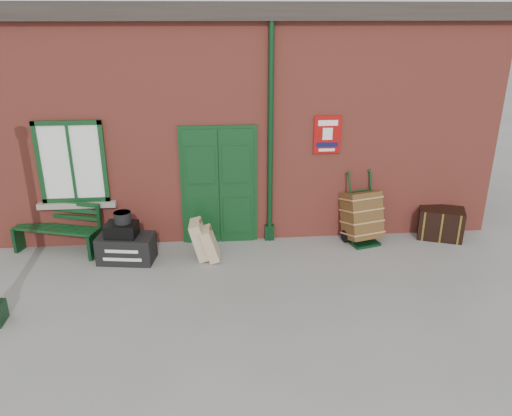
{
  "coord_description": "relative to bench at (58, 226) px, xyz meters",
  "views": [
    {
      "loc": [
        -0.39,
        -7.33,
        4.13
      ],
      "look_at": [
        0.31,
        0.6,
        1.0
      ],
      "focal_mm": 35.0,
      "sensor_mm": 36.0,
      "label": 1
    }
  ],
  "objects": [
    {
      "name": "dark_trunk",
      "position": [
        7.25,
        -0.07,
        -0.19
      ],
      "size": [
        0.97,
        0.8,
        0.6
      ],
      "primitive_type": "cube",
      "rotation": [
        0.0,
        0.0,
        -0.37
      ],
      "color": "black",
      "rests_on": "ground"
    },
    {
      "name": "houdini_trunk",
      "position": [
        1.28,
        -0.54,
        -0.24
      ],
      "size": [
        1.04,
        0.67,
        0.48
      ],
      "primitive_type": "cube",
      "rotation": [
        0.0,
        0.0,
        -0.15
      ],
      "color": "black",
      "rests_on": "ground"
    },
    {
      "name": "suitcase_front",
      "position": [
        2.76,
        -0.62,
        -0.18
      ],
      "size": [
        0.36,
        0.45,
        0.61
      ],
      "primitive_type": "cube",
      "rotation": [
        0.0,
        -0.31,
        -0.04
      ],
      "color": "tan",
      "rests_on": "ground"
    },
    {
      "name": "station_building",
      "position": [
        3.25,
        2.17,
        1.68
      ],
      "size": [
        10.3,
        4.3,
        4.36
      ],
      "color": "#AB4537",
      "rests_on": "ground"
    },
    {
      "name": "suitcase_back",
      "position": [
        2.58,
        -0.52,
        -0.13
      ],
      "size": [
        0.38,
        0.5,
        0.71
      ],
      "primitive_type": "cube",
      "rotation": [
        0.0,
        -0.25,
        -0.04
      ],
      "color": "tan",
      "rests_on": "ground"
    },
    {
      "name": "bench",
      "position": [
        0.0,
        0.0,
        0.0
      ],
      "size": [
        1.63,
        0.92,
        0.97
      ],
      "rotation": [
        0.0,
        0.0,
        -0.3
      ],
      "color": "#0F3818",
      "rests_on": "ground"
    },
    {
      "name": "strongbox",
      "position": [
        1.23,
        -0.54,
        0.12
      ],
      "size": [
        0.58,
        0.46,
        0.24
      ],
      "primitive_type": "cube",
      "rotation": [
        0.0,
        0.0,
        -0.15
      ],
      "color": "black",
      "rests_on": "houdini_trunk"
    },
    {
      "name": "ground",
      "position": [
        3.26,
        -1.32,
        -0.49
      ],
      "size": [
        80.0,
        80.0,
        0.0
      ],
      "primitive_type": "plane",
      "color": "gray",
      "rests_on": "ground"
    },
    {
      "name": "porter_trolley",
      "position": [
        5.65,
        -0.1,
        0.03
      ],
      "size": [
        0.81,
        0.84,
        1.33
      ],
      "rotation": [
        0.0,
        0.0,
        0.27
      ],
      "color": "black",
      "rests_on": "ground"
    },
    {
      "name": "hatbox",
      "position": [
        1.26,
        -0.51,
        0.34
      ],
      "size": [
        0.33,
        0.33,
        0.19
      ],
      "primitive_type": "cylinder",
      "rotation": [
        0.0,
        0.0,
        -0.15
      ],
      "color": "black",
      "rests_on": "strongbox"
    }
  ]
}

